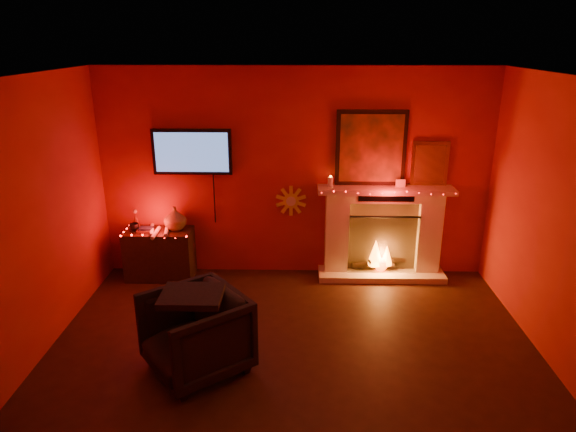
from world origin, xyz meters
name	(u,v)px	position (x,y,z in m)	size (l,w,h in m)	color
room	(293,252)	(0.00, 0.00, 1.35)	(5.00, 5.00, 5.00)	black
fireplace	(382,224)	(1.14, 2.39, 0.72)	(1.72, 0.40, 2.18)	beige
tv	(192,152)	(-1.30, 2.45, 1.65)	(1.00, 0.07, 1.24)	black
sunburst_clock	(291,201)	(-0.05, 2.48, 1.00)	(0.40, 0.03, 0.40)	yellow
console_table	(161,250)	(-1.75, 2.26, 0.38)	(0.86, 0.55, 0.96)	black
armchair	(196,333)	(-0.91, 0.27, 0.39)	(0.84, 0.86, 0.78)	black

